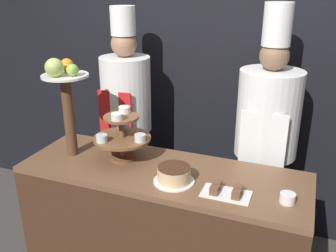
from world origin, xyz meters
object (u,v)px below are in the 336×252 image
Objects in this scene: cake_round at (174,175)px; chef_left at (127,114)px; cake_square_tray at (226,191)px; chef_center_left at (266,135)px; cup_white at (287,198)px; tiered_stand at (122,134)px; fruit_pedestal at (65,90)px.

cake_round is 0.95m from chef_left.
cake_square_tray is at bearing -36.75° from chef_left.
cup_white is at bearing -73.34° from chef_center_left.
tiered_stand is at bearing 158.51° from cake_round.
cup_white is at bearing -28.07° from chef_left.
chef_left is at bearing 180.00° from chef_center_left.
chef_left is (-0.65, 0.69, 0.05)m from cake_round.
chef_center_left reaches higher than cup_white.
chef_left is at bearing 151.93° from cup_white.
cake_round is at bearing -120.95° from chef_center_left.
cup_white is (1.03, -0.15, -0.15)m from tiered_stand.
chef_center_left is at bearing 32.79° from tiered_stand.
chef_center_left is at bearing 59.05° from cake_round.
fruit_pedestal is 8.02× the size of cup_white.
cake_square_tray is at bearing -172.91° from cup_white.
fruit_pedestal is at bearing 173.79° from cake_square_tray.
cup_white is at bearing -3.20° from fruit_pedestal.
chef_left reaches higher than cake_round.
chef_center_left reaches higher than tiered_stand.
chef_center_left reaches higher than cake_square_tray.
fruit_pedestal is 2.75× the size of cake_round.
tiered_stand is 0.59m from chef_left.
chef_left reaches higher than cake_square_tray.
cake_square_tray is at bearing -4.34° from cake_round.
chef_left reaches higher than cup_white.
chef_center_left is at bearing 27.21° from fruit_pedestal.
tiered_stand is 0.76m from cake_square_tray.
tiered_stand is 0.56× the size of fruit_pedestal.
tiered_stand is at bearing 11.40° from fruit_pedestal.
cake_round is 0.13× the size of chef_center_left.
fruit_pedestal is 0.70m from chef_left.
tiered_stand is 0.46m from cake_round.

